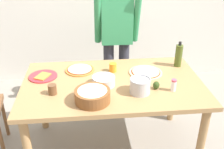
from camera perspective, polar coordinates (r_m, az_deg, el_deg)
name	(u,v)px	position (r m, az deg, el deg)	size (l,w,h in m)	color
ground	(112,147)	(2.82, 0.10, -15.23)	(8.00, 8.00, 0.00)	gray
dining_table	(113,91)	(2.41, 0.12, -3.51)	(1.60, 0.96, 0.76)	#A37A4C
person_cook	(117,35)	(2.99, 0.99, 8.57)	(0.49, 0.25, 1.62)	#2D2D38
pizza_raw_on_board	(146,72)	(2.54, 7.25, 0.49)	(0.31, 0.31, 0.02)	beige
pizza_cooked_on_tray	(80,70)	(2.59, -6.92, 1.06)	(0.28, 0.28, 0.02)	#C67A33
plate_with_slice	(43,76)	(2.53, -14.58, -0.37)	(0.26, 0.26, 0.02)	red
popcorn_bowl	(92,95)	(2.08, -4.23, -4.33)	(0.28, 0.28, 0.11)	brown
mixing_bowl_steel	(104,81)	(2.30, -1.82, -1.38)	(0.20, 0.20, 0.08)	#B7B7BC
olive_oil_bottle	(179,55)	(2.70, 14.10, 3.98)	(0.07, 0.07, 0.26)	#47561E
steel_pot	(140,86)	(2.19, 6.05, -2.39)	(0.17, 0.17, 0.13)	#B7B7BC
cup_orange	(113,67)	(2.53, 0.19, 1.54)	(0.07, 0.07, 0.09)	orange
cup_small_brown	(52,89)	(2.23, -12.68, -3.13)	(0.07, 0.07, 0.09)	brown
salt_shaker	(174,85)	(2.27, 13.08, -2.23)	(0.04, 0.04, 0.11)	white
avocado	(156,85)	(2.28, 9.47, -2.27)	(0.06, 0.06, 0.07)	#2D4219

